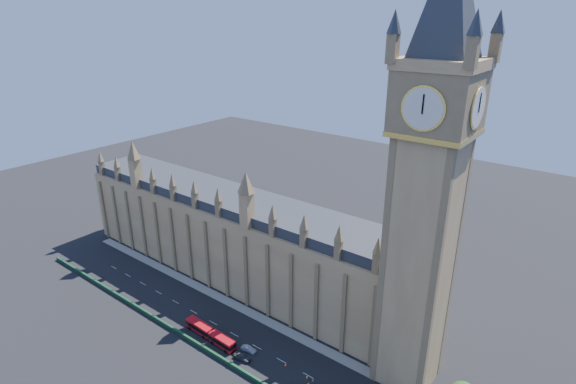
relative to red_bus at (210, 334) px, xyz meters
The scene contains 11 objects.
ground 9.41m from the red_bus, 32.55° to the left, with size 400.00×400.00×0.00m, color black.
palace_westminster 34.29m from the red_bus, 122.46° to the left, with size 120.00×20.00×28.00m.
elizabeth_tower 72.61m from the red_bus, 22.51° to the left, with size 20.59×20.59×105.00m.
bridge_parapet 8.84m from the red_bus, 27.10° to the right, with size 160.00×0.60×1.20m, color #1E4C2D.
kerb_north 16.54m from the red_bus, 61.64° to the left, with size 160.00×3.00×0.16m, color gray.
red_bus is the anchor object (origin of this frame).
car_grey 11.93m from the red_bus, ahead, with size 1.85×4.59×1.56m, color #414349.
car_silver 11.47m from the red_bus, 13.11° to the left, with size 1.39×3.97×1.31m, color #ACADB4.
cone_a 28.47m from the red_bus, ahead, with size 0.61×0.61×0.76m.
cone_b 30.09m from the red_bus, ahead, with size 0.49×0.49×0.62m.
cone_d 22.22m from the red_bus, 10.41° to the left, with size 0.64×0.64×0.79m.
Camera 1 is at (66.48, -68.26, 78.84)m, focal length 28.00 mm.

